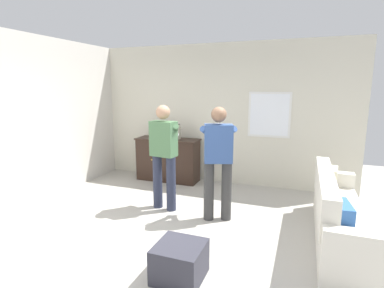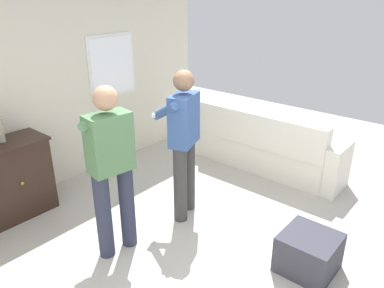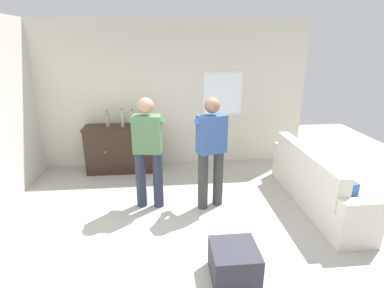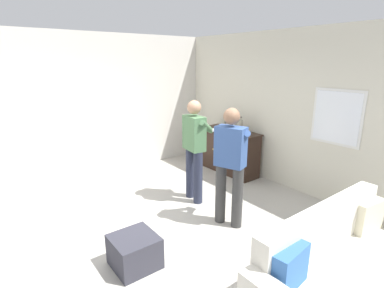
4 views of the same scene
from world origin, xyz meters
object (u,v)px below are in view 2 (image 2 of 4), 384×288
couch (263,147)px  ottoman (309,253)px  bottle_liquor_amber (0,131)px  person_standing_left (111,165)px  person_standing_right (183,139)px

couch → ottoman: size_ratio=4.66×
bottle_liquor_amber → person_standing_left: bearing=-76.3°
ottoman → person_standing_right: bearing=91.1°
couch → ottoman: bearing=-138.2°
couch → ottoman: 2.11m
couch → person_standing_right: (-1.60, 0.10, 0.60)m
bottle_liquor_amber → person_standing_right: bearing=-50.1°
couch → bottle_liquor_amber: bottle_liquor_amber is taller
couch → person_standing_left: 2.58m
ottoman → person_standing_left: size_ratio=0.29×
ottoman → bottle_liquor_amber: bearing=113.1°
person_standing_right → bottle_liquor_amber: bearing=129.9°
ottoman → person_standing_left: person_standing_left is taller
bottle_liquor_amber → person_standing_left: person_standing_left is taller
ottoman → person_standing_right: (-0.03, 1.50, 0.75)m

